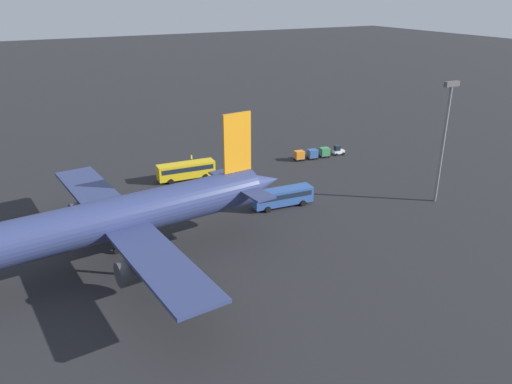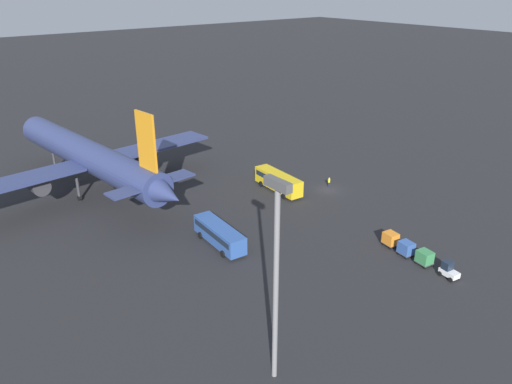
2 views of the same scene
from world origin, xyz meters
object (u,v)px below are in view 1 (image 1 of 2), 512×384
object	(u,v)px
baggage_tug	(338,151)
worker_person	(191,159)
cargo_cart_orange	(299,155)
airplane	(108,221)
cargo_cart_blue	(313,154)
cargo_cart_green	(325,152)
shuttle_bus_near	(186,170)
shuttle_bus_far	(282,196)

from	to	relation	value
baggage_tug	worker_person	size ratio (longest dim) A/B	1.47
cargo_cart_orange	worker_person	bearing A→B (deg)	-23.82
airplane	cargo_cart_blue	xyz separation A→B (m)	(-47.61, -24.81, -5.54)
cargo_cart_green	cargo_cart_orange	size ratio (longest dim) A/B	1.00
cargo_cart_orange	airplane	bearing A→B (deg)	29.58
worker_person	cargo_cart_green	xyz separation A→B (m)	(-26.56, 9.73, 0.32)
airplane	cargo_cart_blue	distance (m)	53.97
cargo_cart_blue	cargo_cart_orange	bearing A→B (deg)	-9.68
shuttle_bus_near	shuttle_bus_far	xyz separation A→B (m)	(-9.59, 19.27, -0.13)
airplane	cargo_cart_orange	xyz separation A→B (m)	(-44.62, -25.32, -5.54)
worker_person	cargo_cart_blue	size ratio (longest dim) A/B	0.78
shuttle_bus_far	cargo_cart_orange	bearing A→B (deg)	-124.92
baggage_tug	cargo_cart_orange	size ratio (longest dim) A/B	1.15
cargo_cart_blue	cargo_cart_orange	xyz separation A→B (m)	(2.99, -0.51, 0.00)
worker_person	airplane	bearing A→B (deg)	55.06
baggage_tug	shuttle_bus_near	bearing A→B (deg)	5.83
airplane	shuttle_bus_near	world-z (taller)	airplane
baggage_tug	cargo_cart_green	world-z (taller)	baggage_tug
airplane	cargo_cart_orange	world-z (taller)	airplane
shuttle_bus_far	cargo_cart_green	world-z (taller)	shuttle_bus_far
baggage_tug	cargo_cart_blue	xyz separation A→B (m)	(6.54, -0.14, 0.25)
cargo_cart_orange	cargo_cart_blue	bearing A→B (deg)	170.32
worker_person	cargo_cart_blue	distance (m)	25.45
shuttle_bus_near	worker_person	distance (m)	9.55
airplane	baggage_tug	world-z (taller)	airplane
airplane	shuttle_bus_near	distance (m)	32.96
worker_person	cargo_cart_orange	bearing A→B (deg)	156.18
worker_person	cargo_cart_green	world-z (taller)	cargo_cart_green
shuttle_bus_near	cargo_cart_blue	world-z (taller)	shuttle_bus_near
airplane	cargo_cart_orange	distance (m)	51.60
baggage_tug	cargo_cart_blue	size ratio (longest dim) A/B	1.15
cargo_cart_blue	shuttle_bus_far	bearing A→B (deg)	44.81
airplane	shuttle_bus_far	distance (m)	30.50
shuttle_bus_far	cargo_cart_blue	world-z (taller)	shuttle_bus_far
worker_person	cargo_cart_blue	xyz separation A→B (m)	(-23.57, 9.60, 0.32)
cargo_cart_orange	cargo_cart_green	bearing A→B (deg)	173.88
baggage_tug	cargo_cart_green	xyz separation A→B (m)	(3.55, -0.01, 0.25)
shuttle_bus_far	cargo_cart_blue	distance (m)	25.74
airplane	baggage_tug	bearing A→B (deg)	-161.02
airplane	baggage_tug	xyz separation A→B (m)	(-54.15, -24.68, -5.79)
worker_person	cargo_cart_blue	bearing A→B (deg)	157.85
worker_person	cargo_cart_orange	size ratio (longest dim) A/B	0.78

